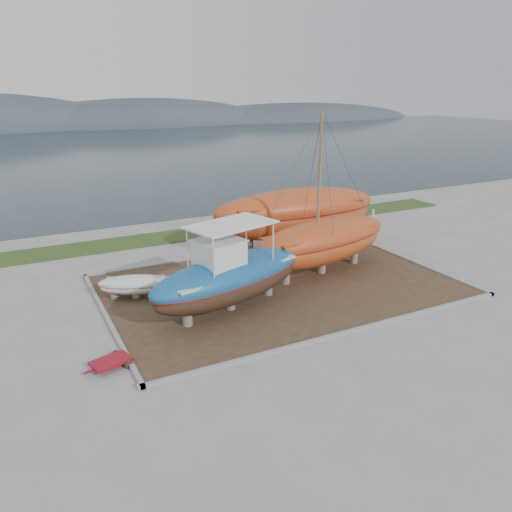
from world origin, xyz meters
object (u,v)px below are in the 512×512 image
white_dinghy (136,287)px  orange_sailboat (325,196)px  orange_bare_hull (296,219)px  blue_caique (230,268)px  red_trailer (111,364)px

white_dinghy → orange_sailboat: 11.17m
white_dinghy → orange_sailboat: bearing=13.8°
orange_sailboat → orange_bare_hull: (1.20, 4.81, -2.58)m
orange_sailboat → orange_bare_hull: orange_sailboat is taller
white_dinghy → orange_bare_hull: size_ratio=0.32×
blue_caique → red_trailer: bearing=-173.3°
red_trailer → white_dinghy: bearing=50.7°
red_trailer → orange_bare_hull: bearing=17.3°
orange_bare_hull → red_trailer: 17.10m
white_dinghy → orange_sailboat: orange_sailboat is taller
white_dinghy → orange_bare_hull: orange_bare_hull is taller
white_dinghy → red_trailer: bearing=-91.3°
blue_caique → orange_bare_hull: 10.47m
red_trailer → blue_caique: bearing=6.2°
blue_caique → red_trailer: 7.04m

